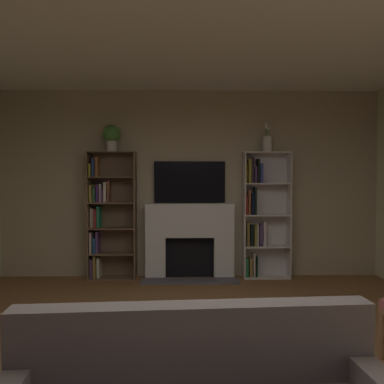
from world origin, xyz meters
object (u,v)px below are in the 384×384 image
Objects in this scene: fireplace at (190,238)px; vase_with_flowers at (267,142)px; bookshelf_right at (260,215)px; tv at (190,182)px; bookshelf_left at (107,216)px; potted_plant at (112,136)px.

fireplace is 1.85m from vase_with_flowers.
tv is at bearing 176.49° from bookshelf_right.
tv is at bearing 3.48° from bookshelf_left.
vase_with_flowers is (0.08, -0.05, 1.10)m from bookshelf_right.
tv is 1.31m from vase_with_flowers.
vase_with_flowers reaches higher than tv.
tv is 2.51× the size of vase_with_flowers.
tv is 2.77× the size of potted_plant.
bookshelf_right reaches higher than tv.
potted_plant is (0.08, -0.04, 1.19)m from bookshelf_left.
vase_with_flowers is (1.16, -0.03, 1.44)m from fireplace.
fireplace is 0.85m from tv.
bookshelf_right is (2.32, 0.01, 0.01)m from bookshelf_left.
bookshelf_right is 4.43× the size of vase_with_flowers.
fireplace is 3.65× the size of potted_plant.
tv is 0.57× the size of bookshelf_left.
bookshelf_left is 2.32m from bookshelf_right.
bookshelf_left is at bearing -176.52° from tv.
bookshelf_left is at bearing 178.94° from vase_with_flowers.
bookshelf_left reaches higher than tv.
potted_plant is 0.91× the size of vase_with_flowers.
potted_plant is at bearing -180.00° from vase_with_flowers.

